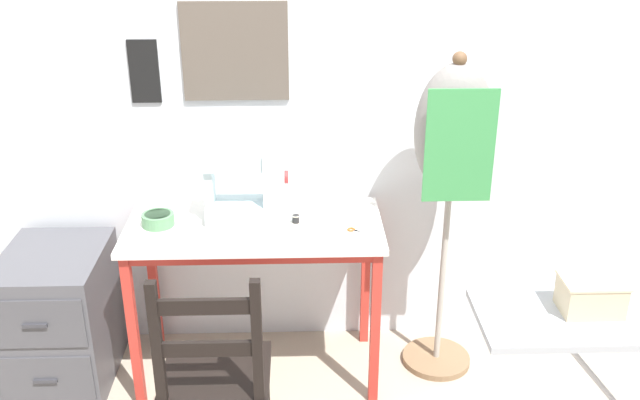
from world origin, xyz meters
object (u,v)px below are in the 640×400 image
thread_spool_near_machine (296,219)px  storage_box (591,295)px  filing_cabinet (61,317)px  fabric_bowl (158,219)px  wooden_chair (215,378)px  sewing_machine (250,188)px  dress_form (453,148)px  scissors (357,231)px

thread_spool_near_machine → storage_box: bearing=-41.9°
filing_cabinet → fabric_bowl: bearing=0.4°
fabric_bowl → wooden_chair: 0.77m
sewing_machine → dress_form: size_ratio=0.24×
thread_spool_near_machine → filing_cabinet: (-1.07, -0.01, -0.47)m
scissors → filing_cabinet: (-1.33, 0.09, -0.45)m
wooden_chair → storage_box: size_ratio=4.63×
scissors → storage_box: storage_box is taller
dress_form → wooden_chair: bearing=-146.1°
scissors → filing_cabinet: 1.40m
wooden_chair → sewing_machine: bearing=80.6°
scissors → wooden_chair: bearing=-137.1°
scissors → storage_box: bearing=-47.7°
thread_spool_near_machine → storage_box: storage_box is taller
dress_form → storage_box: dress_form is taller
sewing_machine → storage_box: 1.44m
fabric_bowl → scissors: bearing=-6.3°
wooden_chair → storage_box: (1.24, -0.23, 0.47)m
wooden_chair → storage_box: 1.35m
thread_spool_near_machine → wooden_chair: size_ratio=0.04×
thread_spool_near_machine → storage_box: (0.94, -0.84, 0.12)m
thread_spool_near_machine → filing_cabinet: bearing=-179.7°
filing_cabinet → sewing_machine: bearing=3.6°
storage_box → scissors: bearing=132.3°
dress_form → storage_box: (0.28, -0.88, -0.19)m
filing_cabinet → dress_form: (1.73, 0.04, 0.77)m
sewing_machine → thread_spool_near_machine: (0.19, -0.05, -0.13)m
sewing_machine → filing_cabinet: bearing=-176.4°
fabric_bowl → scissors: fabric_bowl is taller
wooden_chair → dress_form: bearing=33.9°
storage_box → sewing_machine: bearing=141.8°
fabric_bowl → storage_box: size_ratio=0.70×
filing_cabinet → storage_box: (2.01, -0.84, 0.58)m
sewing_machine → filing_cabinet: size_ratio=0.56×
fabric_bowl → dress_form: 1.29m
thread_spool_near_machine → dress_form: bearing=2.8°
thread_spool_near_machine → filing_cabinet: 1.17m
storage_box → filing_cabinet: bearing=157.3°
fabric_bowl → filing_cabinet: 0.68m
scissors → wooden_chair: wooden_chair is taller
scissors → filing_cabinet: size_ratio=0.20×
sewing_machine → dress_form: bearing=-1.1°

